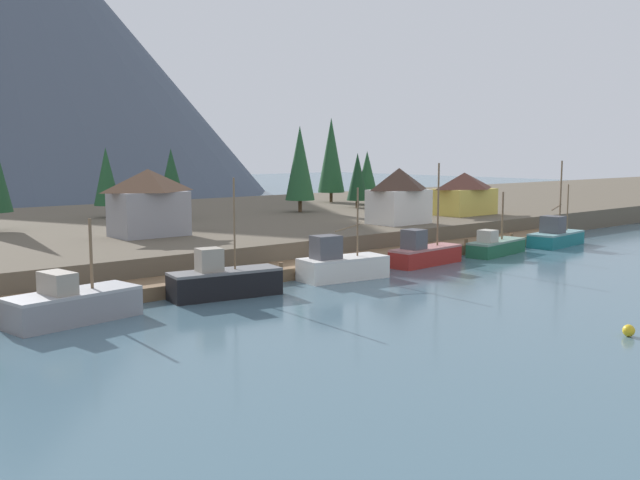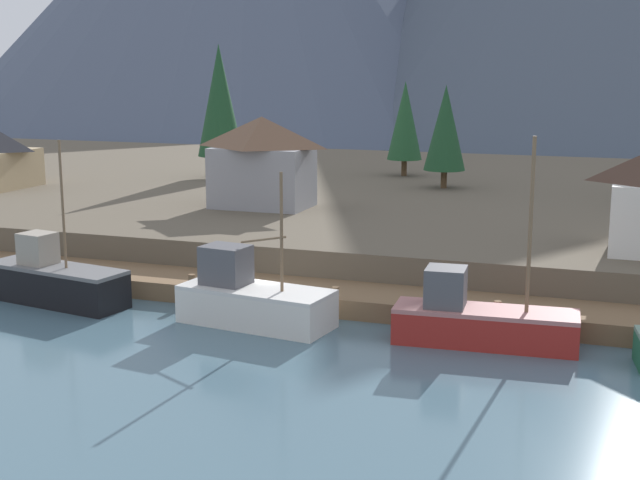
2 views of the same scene
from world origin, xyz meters
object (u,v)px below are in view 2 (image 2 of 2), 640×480
at_px(conifer_back_right, 405,121).
at_px(fishing_boat_white, 252,300).
at_px(fishing_boat_black, 55,281).
at_px(conifer_mid_right, 445,128).
at_px(conifer_mid_left, 220,100).
at_px(house_grey, 262,161).
at_px(fishing_boat_red, 479,320).

bearing_deg(conifer_back_right, fishing_boat_white, -86.68).
bearing_deg(fishing_boat_black, conifer_mid_right, 76.61).
bearing_deg(conifer_mid_right, fishing_boat_black, -113.33).
distance_m(fishing_boat_white, conifer_mid_left, 38.36).
distance_m(fishing_boat_white, house_grey, 20.90).
relative_size(house_grey, conifer_mid_left, 0.59).
relative_size(fishing_boat_white, fishing_boat_red, 0.83).
bearing_deg(fishing_boat_white, conifer_mid_right, 93.12).
distance_m(fishing_boat_black, conifer_mid_left, 34.60).
bearing_deg(conifer_back_right, house_grey, -104.01).
relative_size(fishing_boat_white, conifer_mid_right, 0.93).
xyz_separation_m(fishing_boat_red, conifer_back_right, (-13.29, 39.21, 6.37)).
bearing_deg(fishing_boat_white, fishing_boat_black, -172.48).
height_order(fishing_boat_black, house_grey, house_grey).
distance_m(conifer_mid_right, conifer_back_right, 8.48).
relative_size(conifer_mid_left, conifer_back_right, 1.38).
xyz_separation_m(fishing_boat_white, conifer_back_right, (-2.31, 39.71, 6.27)).
relative_size(fishing_boat_white, conifer_back_right, 0.92).
distance_m(fishing_boat_white, fishing_boat_red, 11.00).
bearing_deg(conifer_mid_left, house_grey, -54.59).
height_order(fishing_boat_red, conifer_mid_left, conifer_mid_left).
bearing_deg(conifer_mid_left, fishing_boat_white, -62.11).
distance_m(fishing_boat_red, conifer_mid_right, 34.01).
relative_size(fishing_boat_black, conifer_mid_left, 0.74).
bearing_deg(conifer_mid_left, fishing_boat_red, -48.84).
bearing_deg(fishing_boat_black, conifer_back_right, 87.00).
xyz_separation_m(fishing_boat_red, house_grey, (-18.47, 18.48, 4.65)).
xyz_separation_m(conifer_mid_right, conifer_back_right, (-5.05, 6.82, 0.08)).
relative_size(fishing_boat_red, conifer_mid_left, 0.80).
bearing_deg(conifer_mid_right, house_grey, -126.29).
xyz_separation_m(fishing_boat_black, conifer_mid_left, (-6.12, 33.07, 8.14)).
bearing_deg(conifer_back_right, conifer_mid_right, -53.49).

